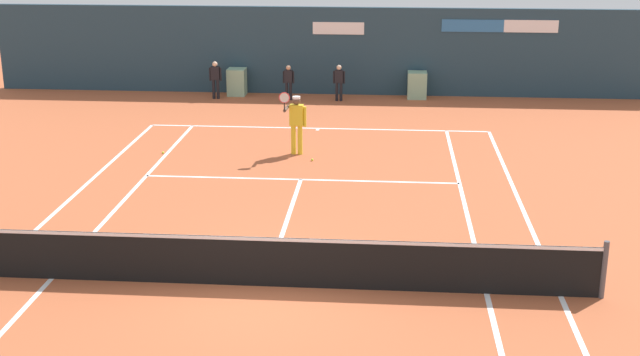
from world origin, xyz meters
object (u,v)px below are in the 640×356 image
object	(u,v)px
ball_kid_left_post	(339,80)
tennis_ball_near_service_line	(163,153)
tennis_ball_mid_court	(312,160)
player_on_baseline	(296,120)
ball_kid_centre_post	(289,80)
ball_kid_right_post	(215,77)

from	to	relation	value
ball_kid_left_post	tennis_ball_near_service_line	world-z (taller)	ball_kid_left_post
ball_kid_left_post	tennis_ball_mid_court	size ratio (longest dim) A/B	19.05
player_on_baseline	tennis_ball_mid_court	world-z (taller)	player_on_baseline
tennis_ball_near_service_line	ball_kid_centre_post	bearing A→B (deg)	69.65
ball_kid_left_post	tennis_ball_mid_court	bearing A→B (deg)	91.07
ball_kid_centre_post	tennis_ball_mid_court	size ratio (longest dim) A/B	18.51
ball_kid_right_post	ball_kid_left_post	distance (m)	4.46
player_on_baseline	ball_kid_right_post	size ratio (longest dim) A/B	1.38
ball_kid_centre_post	ball_kid_left_post	size ratio (longest dim) A/B	0.97
tennis_ball_mid_court	ball_kid_centre_post	bearing A→B (deg)	101.34
ball_kid_centre_post	tennis_ball_mid_court	bearing A→B (deg)	106.23
ball_kid_right_post	player_on_baseline	bearing A→B (deg)	117.03
ball_kid_centre_post	tennis_ball_mid_court	distance (m)	7.85
player_on_baseline	ball_kid_left_post	bearing A→B (deg)	-92.52
player_on_baseline	ball_kid_centre_post	xyz separation A→B (m)	(-1.04, 7.05, -0.27)
player_on_baseline	ball_kid_left_post	world-z (taller)	player_on_baseline
ball_kid_right_post	tennis_ball_near_service_line	size ratio (longest dim) A/B	19.96
player_on_baseline	tennis_ball_mid_court	bearing A→B (deg)	132.39
ball_kid_centre_post	tennis_ball_near_service_line	distance (m)	7.81
ball_kid_centre_post	ball_kid_right_post	size ratio (longest dim) A/B	0.93
player_on_baseline	tennis_ball_mid_court	xyz separation A→B (m)	(0.50, -0.62, -0.96)
player_on_baseline	ball_kid_left_post	xyz separation A→B (m)	(0.77, 7.05, -0.25)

